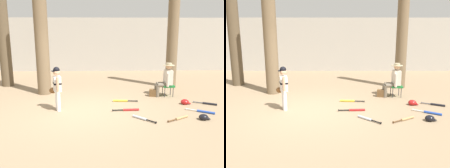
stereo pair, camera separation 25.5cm
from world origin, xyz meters
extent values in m
plane|color=#937A5B|center=(0.00, 0.00, 0.00)|extent=(60.00, 60.00, 0.00)
cube|color=#ADA89E|center=(0.00, 7.32, 1.50)|extent=(18.00, 0.36, 2.99)
cylinder|color=brown|center=(-1.60, 2.08, 2.44)|extent=(0.48, 0.48, 4.88)
cone|color=brown|center=(-1.60, 2.08, 0.00)|extent=(0.78, 0.78, 0.29)
cylinder|color=brown|center=(3.39, 3.00, 2.27)|extent=(0.44, 0.44, 4.54)
cone|color=brown|center=(3.39, 3.00, 0.00)|extent=(0.70, 0.70, 0.27)
cylinder|color=white|center=(-0.73, 0.04, 0.29)|extent=(0.12, 0.12, 0.58)
cylinder|color=white|center=(-0.78, 0.21, 0.29)|extent=(0.12, 0.12, 0.58)
cube|color=white|center=(-0.75, 0.12, 0.80)|extent=(0.29, 0.35, 0.44)
cube|color=black|center=(-0.75, 0.12, 0.82)|extent=(0.30, 0.36, 0.05)
sphere|color=tan|center=(-0.75, 0.12, 1.15)|extent=(0.20, 0.20, 0.20)
sphere|color=black|center=(-0.75, 0.12, 1.21)|extent=(0.19, 0.19, 0.19)
cube|color=black|center=(-0.84, 0.09, 1.19)|extent=(0.14, 0.16, 0.02)
cylinder|color=tan|center=(-0.70, -0.11, 0.84)|extent=(0.10, 0.10, 0.42)
cylinder|color=tan|center=(-0.86, 0.31, 0.72)|extent=(0.10, 0.10, 0.40)
ellipsoid|color=brown|center=(-0.92, 0.31, 0.56)|extent=(0.25, 0.19, 0.18)
cube|color=#196B2D|center=(2.92, 1.58, 0.38)|extent=(0.41, 0.41, 0.06)
cylinder|color=#333338|center=(2.77, 1.42, 0.19)|extent=(0.02, 0.02, 0.38)
cylinder|color=#333338|center=(2.76, 1.72, 0.19)|extent=(0.02, 0.02, 0.38)
cylinder|color=#333338|center=(3.07, 1.43, 0.19)|extent=(0.02, 0.02, 0.38)
cylinder|color=#333338|center=(3.06, 1.73, 0.19)|extent=(0.02, 0.02, 0.38)
cylinder|color=#6B6051|center=(2.52, 1.46, 0.21)|extent=(0.13, 0.13, 0.43)
cylinder|color=#6B6051|center=(2.51, 1.66, 0.21)|extent=(0.13, 0.13, 0.43)
cylinder|color=#6B6051|center=(2.72, 1.47, 0.43)|extent=(0.41, 0.16, 0.15)
cylinder|color=#6B6051|center=(2.71, 1.67, 0.43)|extent=(0.41, 0.16, 0.15)
cube|color=beige|center=(2.92, 1.58, 0.69)|extent=(0.25, 0.37, 0.52)
cylinder|color=beige|center=(2.84, 1.35, 0.63)|extent=(0.09, 0.09, 0.46)
cylinder|color=beige|center=(2.83, 1.79, 0.63)|extent=(0.09, 0.09, 0.46)
sphere|color=tan|center=(2.92, 1.58, 1.09)|extent=(0.22, 0.22, 0.22)
cylinder|color=tan|center=(2.92, 1.58, 1.12)|extent=(0.40, 0.40, 0.02)
cylinder|color=tan|center=(2.92, 1.58, 1.16)|extent=(0.20, 0.20, 0.09)
cube|color=brown|center=(2.42, 1.54, 0.13)|extent=(0.38, 0.26, 0.26)
cylinder|color=brown|center=(-3.47, 3.47, 3.24)|extent=(0.47, 0.47, 6.48)
cone|color=brown|center=(-3.47, 3.47, 0.00)|extent=(0.69, 0.69, 0.28)
cylinder|color=tan|center=(2.71, -0.74, 0.03)|extent=(0.41, 0.29, 0.07)
cylinder|color=brown|center=(2.39, -0.93, 0.03)|extent=(0.27, 0.18, 0.03)
cylinder|color=brown|center=(2.27, -1.01, 0.03)|extent=(0.04, 0.06, 0.06)
cylinder|color=black|center=(4.00, 0.47, 0.03)|extent=(0.41, 0.26, 0.07)
cylinder|color=#4C4C51|center=(3.68, 0.64, 0.03)|extent=(0.27, 0.16, 0.03)
cylinder|color=#4C4C51|center=(3.55, 0.71, 0.03)|extent=(0.04, 0.06, 0.06)
cylinder|color=yellow|center=(1.16, 0.92, 0.03)|extent=(0.49, 0.11, 0.07)
cylinder|color=black|center=(1.56, 0.88, 0.03)|extent=(0.33, 0.06, 0.03)
cylinder|color=black|center=(1.72, 0.87, 0.03)|extent=(0.02, 0.06, 0.06)
cylinder|color=#2347AD|center=(3.55, -0.31, 0.03)|extent=(0.44, 0.32, 0.07)
cylinder|color=silver|center=(3.21, -0.09, 0.03)|extent=(0.29, 0.20, 0.03)
cylinder|color=silver|center=(3.07, 0.00, 0.03)|extent=(0.04, 0.06, 0.06)
cylinder|color=#B7BCC6|center=(1.57, -0.70, 0.03)|extent=(0.36, 0.36, 0.07)
cylinder|color=black|center=(1.83, -0.97, 0.03)|extent=(0.23, 0.23, 0.03)
cylinder|color=black|center=(1.93, -1.07, 0.03)|extent=(0.05, 0.05, 0.06)
cylinder|color=red|center=(1.41, -0.02, 0.03)|extent=(0.48, 0.09, 0.07)
cylinder|color=black|center=(1.02, -0.05, 0.03)|extent=(0.32, 0.05, 0.03)
cylinder|color=black|center=(0.86, -0.05, 0.03)|extent=(0.02, 0.06, 0.06)
ellipsoid|color=#A81919|center=(3.21, 0.56, 0.08)|extent=(0.26, 0.24, 0.18)
cube|color=#A81919|center=(3.34, 0.56, 0.04)|extent=(0.11, 0.13, 0.02)
ellipsoid|color=black|center=(3.26, -0.84, 0.07)|extent=(0.25, 0.22, 0.17)
cube|color=black|center=(3.38, -0.84, 0.03)|extent=(0.10, 0.12, 0.02)
camera|label=1|loc=(0.59, -6.93, 2.36)|focal=39.42mm
camera|label=2|loc=(0.85, -6.94, 2.36)|focal=39.42mm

